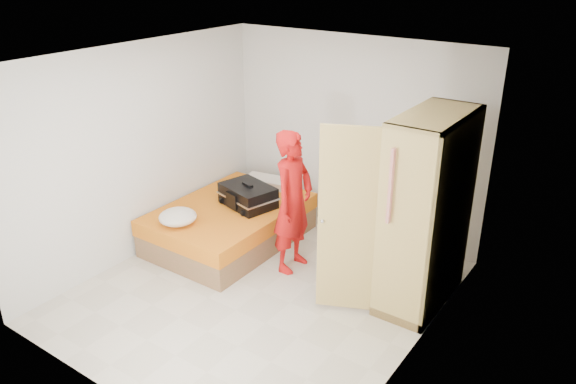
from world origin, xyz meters
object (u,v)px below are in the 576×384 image
Objects in this scene: bed at (230,224)px; round_cushion at (178,217)px; wardrobe at (420,217)px; person at (293,202)px; suitcase at (248,196)px.

round_cushion is at bearing -105.18° from bed.
bed is 4.43× the size of round_cushion.
wardrobe is at bearing 17.45° from round_cushion.
bed is 0.96× the size of wardrobe.
round_cushion is (-1.23, -0.66, -0.27)m from person.
round_cushion is at bearing -96.83° from suitcase.
wardrobe is at bearing 3.02° from bed.
wardrobe reaches higher than person.
person reaches higher than suitcase.
suitcase is (-2.33, 0.04, -0.36)m from wardrobe.
bed is 2.62m from wardrobe.
person is at bearing 0.49° from suitcase.
wardrobe is 2.61× the size of suitcase.
bed is at bearing 74.82° from round_cushion.
wardrobe is 1.49m from person.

